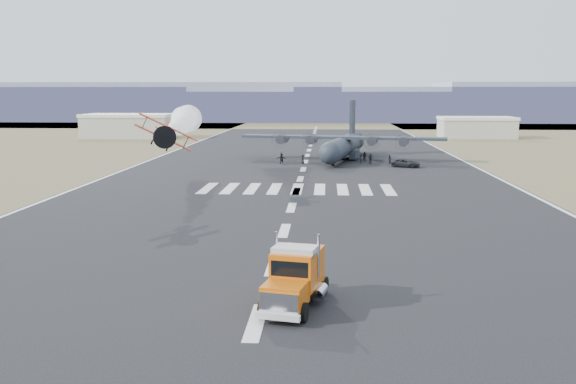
# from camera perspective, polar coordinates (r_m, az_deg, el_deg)

# --- Properties ---
(ground) EXTENTS (500.00, 500.00, 0.00)m
(ground) POSITION_cam_1_polar(r_m,az_deg,el_deg) (36.42, -2.85, -11.50)
(ground) COLOR black
(ground) RESTS_ON ground
(scrub_far) EXTENTS (500.00, 80.00, 0.00)m
(scrub_far) POSITION_cam_1_polar(r_m,az_deg,el_deg) (264.27, 2.61, 6.08)
(scrub_far) COLOR olive
(scrub_far) RESTS_ON ground
(runway_markings) EXTENTS (60.00, 260.00, 0.01)m
(runway_markings) POSITION_cam_1_polar(r_m,az_deg,el_deg) (94.87, 1.10, 1.17)
(runway_markings) COLOR silver
(runway_markings) RESTS_ON ground
(ridge_seg_b) EXTENTS (150.00, 50.00, 15.00)m
(ridge_seg_b) POSITION_cam_1_polar(r_m,az_deg,el_deg) (323.01, -21.23, 7.33)
(ridge_seg_b) COLOR #8086A3
(ridge_seg_b) RESTS_ON ground
(ridge_seg_c) EXTENTS (150.00, 50.00, 17.00)m
(ridge_seg_c) POSITION_cam_1_polar(r_m,az_deg,el_deg) (301.92, -9.84, 7.92)
(ridge_seg_c) COLOR #8086A3
(ridge_seg_c) RESTS_ON ground
(ridge_seg_d) EXTENTS (150.00, 50.00, 13.00)m
(ridge_seg_d) POSITION_cam_1_polar(r_m,az_deg,el_deg) (294.03, 2.71, 7.63)
(ridge_seg_d) COLOR #8086A3
(ridge_seg_d) RESTS_ON ground
(ridge_seg_e) EXTENTS (150.00, 50.00, 15.00)m
(ridge_seg_e) POSITION_cam_1_polar(r_m,az_deg,el_deg) (300.29, 15.32, 7.54)
(ridge_seg_e) COLOR #8086A3
(ridge_seg_e) RESTS_ON ground
(hangar_left) EXTENTS (24.50, 14.50, 6.70)m
(hangar_left) POSITION_cam_1_polar(r_m,az_deg,el_deg) (187.67, -13.95, 5.75)
(hangar_left) COLOR #A3A191
(hangar_left) RESTS_ON ground
(hangar_right) EXTENTS (20.50, 12.50, 5.90)m
(hangar_right) POSITION_cam_1_polar(r_m,az_deg,el_deg) (188.97, 16.40, 5.55)
(hangar_right) COLOR #A3A191
(hangar_right) RESTS_ON ground
(semi_truck) EXTENTS (4.08, 8.31, 3.65)m
(semi_truck) POSITION_cam_1_polar(r_m,az_deg,el_deg) (38.56, 0.65, -7.52)
(semi_truck) COLOR black
(semi_truck) RESTS_ON ground
(aerobatic_biplane) EXTENTS (6.29, 6.26, 4.45)m
(aerobatic_biplane) POSITION_cam_1_polar(r_m,az_deg,el_deg) (71.55, -10.95, 5.14)
(aerobatic_biplane) COLOR red
(smoke_trail) EXTENTS (6.42, 31.55, 4.32)m
(smoke_trail) POSITION_cam_1_polar(r_m,az_deg,el_deg) (97.63, -9.16, 6.26)
(smoke_trail) COLOR white
(transport_aircraft) EXTENTS (38.47, 31.51, 11.13)m
(transport_aircraft) POSITION_cam_1_polar(r_m,az_deg,el_deg) (123.04, 4.98, 4.24)
(transport_aircraft) COLOR black
(transport_aircraft) RESTS_ON ground
(support_vehicle) EXTENTS (5.43, 4.15, 1.37)m
(support_vehicle) POSITION_cam_1_polar(r_m,az_deg,el_deg) (111.74, 10.44, 2.54)
(support_vehicle) COLOR black
(support_vehicle) RESTS_ON ground
(crew_a) EXTENTS (0.78, 0.74, 1.67)m
(crew_a) POSITION_cam_1_polar(r_m,az_deg,el_deg) (118.88, 3.09, 3.12)
(crew_a) COLOR black
(crew_a) RESTS_ON ground
(crew_b) EXTENTS (1.00, 0.90, 1.74)m
(crew_b) POSITION_cam_1_polar(r_m,az_deg,el_deg) (120.04, 6.81, 3.14)
(crew_b) COLOR black
(crew_b) RESTS_ON ground
(crew_c) EXTENTS (0.88, 1.17, 1.64)m
(crew_c) POSITION_cam_1_polar(r_m,az_deg,el_deg) (115.95, 6.50, 2.92)
(crew_c) COLOR black
(crew_c) RESTS_ON ground
(crew_d) EXTENTS (1.17, 0.84, 1.81)m
(crew_d) POSITION_cam_1_polar(r_m,az_deg,el_deg) (116.27, 7.34, 2.96)
(crew_d) COLOR black
(crew_d) RESTS_ON ground
(crew_e) EXTENTS (0.82, 0.96, 1.68)m
(crew_e) POSITION_cam_1_polar(r_m,az_deg,el_deg) (115.23, 1.31, 2.95)
(crew_e) COLOR black
(crew_e) RESTS_ON ground
(crew_f) EXTENTS (1.83, 0.89, 1.89)m
(crew_f) POSITION_cam_1_polar(r_m,az_deg,el_deg) (114.90, -0.59, 2.99)
(crew_f) COLOR black
(crew_f) RESTS_ON ground
(crew_g) EXTENTS (0.74, 0.75, 1.59)m
(crew_g) POSITION_cam_1_polar(r_m,az_deg,el_deg) (120.17, -0.60, 3.17)
(crew_g) COLOR black
(crew_g) RESTS_ON ground
(crew_h) EXTENTS (0.76, 0.90, 1.59)m
(crew_h) POSITION_cam_1_polar(r_m,az_deg,el_deg) (116.11, 9.01, 2.86)
(crew_h) COLOR black
(crew_h) RESTS_ON ground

